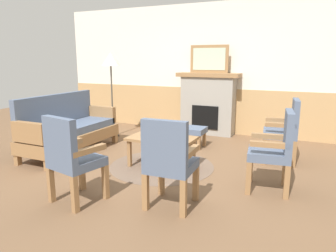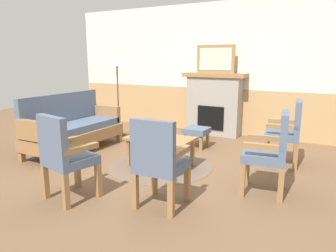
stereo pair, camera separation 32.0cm
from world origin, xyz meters
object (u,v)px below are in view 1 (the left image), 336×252
armchair_front_center (169,159)px  armchair_front_left (71,156)px  book_on_table (160,137)px  armchair_near_fireplace (276,147)px  armchair_by_window_left (285,128)px  framed_picture (209,59)px  floor_lamp_by_couch (111,65)px  coffee_table (162,141)px  footstool (194,132)px  couch (68,129)px  fireplace (208,103)px

armchair_front_center → armchair_front_left: bearing=-161.9°
book_on_table → armchair_front_center: (0.67, -1.14, 0.08)m
book_on_table → armchair_front_left: (-0.35, -1.47, 0.08)m
armchair_front_center → armchair_near_fireplace: bearing=44.6°
armchair_near_fireplace → armchair_front_center: same height
armchair_by_window_left → armchair_front_center: bearing=-114.5°
framed_picture → floor_lamp_by_couch: (-1.69, -1.04, -0.11)m
coffee_table → footstool: coffee_table is taller
couch → footstool: 2.17m
footstool → floor_lamp_by_couch: bearing=177.6°
armchair_by_window_left → armchair_front_center: (-0.96, -2.12, 0.00)m
footstool → armchair_front_left: bearing=-99.1°
book_on_table → floor_lamp_by_couch: bearing=143.4°
armchair_front_center → framed_picture: bearing=101.2°
footstool → armchair_by_window_left: (1.55, -0.22, 0.25)m
coffee_table → floor_lamp_by_couch: bearing=144.0°
armchair_front_left → fireplace: bearing=85.1°
book_on_table → couch: bearing=-179.9°
coffee_table → armchair_near_fireplace: 1.63m
fireplace → footstool: size_ratio=3.25×
couch → armchair_front_center: same height
fireplace → footstool: (0.10, -1.11, -0.37)m
framed_picture → armchair_near_fireplace: 3.17m
fireplace → armchair_front_left: size_ratio=1.33×
fireplace → floor_lamp_by_couch: 2.14m
framed_picture → armchair_front_center: size_ratio=0.82×
armchair_front_left → floor_lamp_by_couch: 3.20m
fireplace → armchair_by_window_left: bearing=-39.0°
floor_lamp_by_couch → armchair_near_fireplace: bearing=-23.8°
book_on_table → footstool: 1.21m
coffee_table → armchair_front_left: 1.54m
couch → armchair_front_left: same height
armchair_front_center → fireplace: bearing=101.2°
book_on_table → armchair_near_fireplace: bearing=-7.1°
fireplace → book_on_table: fireplace is taller
couch → footstool: couch is taller
coffee_table → armchair_front_left: (-0.36, -1.49, 0.15)m
coffee_table → footstool: 1.18m
fireplace → framed_picture: framed_picture is taller
fireplace → floor_lamp_by_couch: size_ratio=0.77×
armchair_front_center → floor_lamp_by_couch: (-2.38, 2.42, 0.91)m
fireplace → armchair_near_fireplace: 3.00m
fireplace → book_on_table: 2.32m
framed_picture → couch: 3.10m
coffee_table → floor_lamp_by_couch: 2.38m
armchair_front_left → couch: bearing=133.2°
couch → footstool: size_ratio=4.50×
book_on_table → armchair_by_window_left: size_ratio=0.23×
couch → coffee_table: couch is taller
couch → armchair_front_left: size_ratio=1.84×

